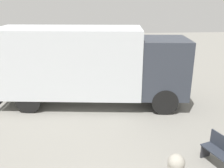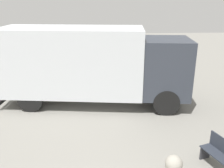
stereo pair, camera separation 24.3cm
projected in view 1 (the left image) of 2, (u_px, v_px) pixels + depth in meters
The scene contains 2 objects.
delivery_truck at pixel (90, 63), 10.63m from camera, with size 8.17×3.01×3.36m.
bollard_near_bench at pixel (176, 167), 6.47m from camera, with size 0.45×0.45×0.74m.
Camera 1 is at (-0.18, -2.99, 4.55)m, focal length 40.00 mm.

